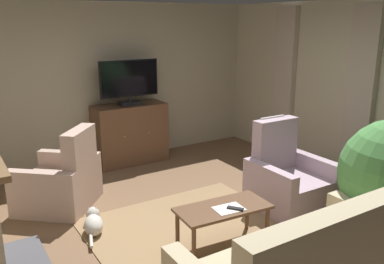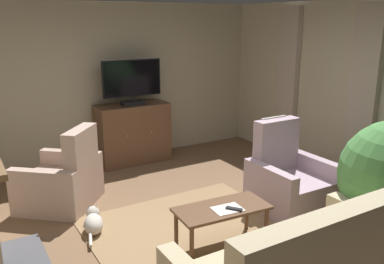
{
  "view_description": "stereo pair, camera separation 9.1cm",
  "coord_description": "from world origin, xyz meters",
  "px_view_note": "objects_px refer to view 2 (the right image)",
  "views": [
    {
      "loc": [
        -2.42,
        -3.52,
        2.32
      ],
      "look_at": [
        -0.04,
        0.27,
        1.09
      ],
      "focal_mm": 38.15,
      "sensor_mm": 36.0,
      "label": 1
    },
    {
      "loc": [
        -2.34,
        -3.57,
        2.32
      ],
      "look_at": [
        -0.04,
        0.27,
        1.09
      ],
      "focal_mm": 38.15,
      "sensor_mm": 36.0,
      "label": 2
    }
  ],
  "objects_px": {
    "tv_cabinet": "(133,135)",
    "television": "(132,81)",
    "coffee_table": "(222,212)",
    "cat": "(93,222)",
    "tv_remote": "(234,209)",
    "armchair_near_window": "(63,181)",
    "armchair_angled_to_table": "(289,182)",
    "folded_newspaper": "(228,209)"
  },
  "relations": [
    {
      "from": "television",
      "to": "coffee_table",
      "type": "relative_size",
      "value": 0.97
    },
    {
      "from": "armchair_angled_to_table",
      "to": "armchair_near_window",
      "type": "distance_m",
      "value": 2.89
    },
    {
      "from": "television",
      "to": "armchair_angled_to_table",
      "type": "xyz_separation_m",
      "value": [
        1.0,
        -2.59,
        -1.04
      ]
    },
    {
      "from": "armchair_near_window",
      "to": "cat",
      "type": "relative_size",
      "value": 1.9
    },
    {
      "from": "tv_remote",
      "to": "folded_newspaper",
      "type": "xyz_separation_m",
      "value": [
        -0.05,
        0.05,
        -0.01
      ]
    },
    {
      "from": "tv_remote",
      "to": "folded_newspaper",
      "type": "height_order",
      "value": "tv_remote"
    },
    {
      "from": "tv_remote",
      "to": "armchair_angled_to_table",
      "type": "relative_size",
      "value": 0.15
    },
    {
      "from": "tv_cabinet",
      "to": "cat",
      "type": "height_order",
      "value": "tv_cabinet"
    },
    {
      "from": "cat",
      "to": "folded_newspaper",
      "type": "bearing_deg",
      "value": -45.46
    },
    {
      "from": "armchair_angled_to_table",
      "to": "cat",
      "type": "bearing_deg",
      "value": 164.05
    },
    {
      "from": "coffee_table",
      "to": "cat",
      "type": "bearing_deg",
      "value": 135.87
    },
    {
      "from": "television",
      "to": "armchair_angled_to_table",
      "type": "distance_m",
      "value": 2.97
    },
    {
      "from": "folded_newspaper",
      "to": "armchair_near_window",
      "type": "distance_m",
      "value": 2.29
    },
    {
      "from": "tv_cabinet",
      "to": "armchair_near_window",
      "type": "height_order",
      "value": "armchair_near_window"
    },
    {
      "from": "tv_remote",
      "to": "armchair_near_window",
      "type": "distance_m",
      "value": 2.36
    },
    {
      "from": "armchair_near_window",
      "to": "folded_newspaper",
      "type": "bearing_deg",
      "value": -58.83
    },
    {
      "from": "television",
      "to": "cat",
      "type": "xyz_separation_m",
      "value": [
        -1.34,
        -1.92,
        -1.27
      ]
    },
    {
      "from": "armchair_angled_to_table",
      "to": "folded_newspaper",
      "type": "bearing_deg",
      "value": -161.5
    },
    {
      "from": "tv_cabinet",
      "to": "tv_remote",
      "type": "bearing_deg",
      "value": -93.94
    },
    {
      "from": "tv_remote",
      "to": "armchair_angled_to_table",
      "type": "xyz_separation_m",
      "value": [
        1.22,
        0.47,
        -0.13
      ]
    },
    {
      "from": "tv_cabinet",
      "to": "cat",
      "type": "distance_m",
      "value": 2.41
    },
    {
      "from": "tv_cabinet",
      "to": "folded_newspaper",
      "type": "distance_m",
      "value": 3.08
    },
    {
      "from": "tv_remote",
      "to": "cat",
      "type": "relative_size",
      "value": 0.26
    },
    {
      "from": "folded_newspaper",
      "to": "coffee_table",
      "type": "bearing_deg",
      "value": 112.31
    },
    {
      "from": "tv_cabinet",
      "to": "tv_remote",
      "type": "distance_m",
      "value": 3.12
    },
    {
      "from": "tv_cabinet",
      "to": "television",
      "type": "height_order",
      "value": "television"
    },
    {
      "from": "coffee_table",
      "to": "tv_remote",
      "type": "relative_size",
      "value": 5.95
    },
    {
      "from": "coffee_table",
      "to": "folded_newspaper",
      "type": "height_order",
      "value": "folded_newspaper"
    },
    {
      "from": "television",
      "to": "coffee_table",
      "type": "bearing_deg",
      "value": -95.46
    },
    {
      "from": "coffee_table",
      "to": "armchair_near_window",
      "type": "bearing_deg",
      "value": 121.64
    },
    {
      "from": "tv_cabinet",
      "to": "armchair_near_window",
      "type": "bearing_deg",
      "value": -142.44
    },
    {
      "from": "tv_cabinet",
      "to": "cat",
      "type": "xyz_separation_m",
      "value": [
        -1.34,
        -1.98,
        -0.36
      ]
    },
    {
      "from": "folded_newspaper",
      "to": "tv_cabinet",
      "type": "bearing_deg",
      "value": 90.77
    },
    {
      "from": "coffee_table",
      "to": "armchair_angled_to_table",
      "type": "height_order",
      "value": "armchair_angled_to_table"
    },
    {
      "from": "armchair_near_window",
      "to": "cat",
      "type": "height_order",
      "value": "armchair_near_window"
    },
    {
      "from": "television",
      "to": "armchair_angled_to_table",
      "type": "height_order",
      "value": "television"
    },
    {
      "from": "armchair_angled_to_table",
      "to": "cat",
      "type": "height_order",
      "value": "armchair_angled_to_table"
    },
    {
      "from": "coffee_table",
      "to": "tv_remote",
      "type": "distance_m",
      "value": 0.15
    },
    {
      "from": "tv_remote",
      "to": "armchair_near_window",
      "type": "bearing_deg",
      "value": -4.75
    },
    {
      "from": "armchair_angled_to_table",
      "to": "cat",
      "type": "distance_m",
      "value": 2.44
    },
    {
      "from": "folded_newspaper",
      "to": "cat",
      "type": "bearing_deg",
      "value": 140.16
    },
    {
      "from": "tv_cabinet",
      "to": "armchair_near_window",
      "type": "distance_m",
      "value": 1.83
    }
  ]
}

